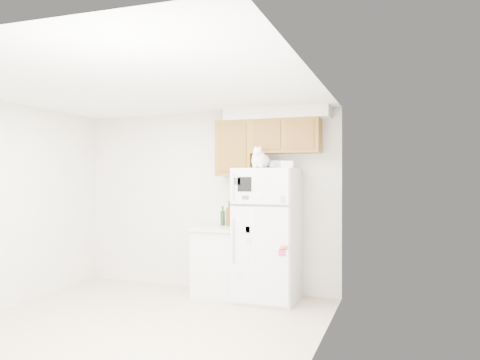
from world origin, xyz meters
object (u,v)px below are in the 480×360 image
at_px(base_counter, 219,260).
at_px(cat, 260,160).
at_px(refrigerator, 267,234).
at_px(bottle_amber, 229,213).
at_px(storage_box_back, 276,165).
at_px(bottle_green, 223,216).
at_px(storage_box_front, 287,165).

relative_size(base_counter, cat, 2.27).
relative_size(refrigerator, base_counter, 1.85).
distance_m(cat, bottle_amber, 0.93).
relative_size(storage_box_back, bottle_amber, 0.52).
relative_size(cat, bottle_green, 1.49).
bearing_deg(cat, bottle_green, 152.29).
xyz_separation_m(cat, bottle_amber, (-0.53, 0.29, -0.71)).
bearing_deg(bottle_amber, refrigerator, -16.44).
bearing_deg(refrigerator, base_counter, 173.91).
bearing_deg(base_counter, storage_box_back, 4.30).
xyz_separation_m(storage_box_back, storage_box_front, (0.20, -0.20, -0.01)).
bearing_deg(bottle_amber, base_counter, -136.39).
xyz_separation_m(storage_box_back, bottle_amber, (-0.67, 0.04, -0.66)).
height_order(refrigerator, storage_box_back, storage_box_back).
bearing_deg(bottle_green, storage_box_back, -6.42).
height_order(base_counter, bottle_green, bottle_green).
distance_m(cat, storage_box_front, 0.35).
height_order(base_counter, bottle_amber, bottle_amber).
xyz_separation_m(base_counter, bottle_green, (-0.01, 0.15, 0.59)).
distance_m(refrigerator, cat, 0.96).
height_order(refrigerator, bottle_amber, refrigerator).
height_order(storage_box_back, bottle_green, storage_box_back).
bearing_deg(storage_box_back, cat, -144.26).
bearing_deg(storage_box_front, cat, 179.93).
xyz_separation_m(storage_box_front, bottle_amber, (-0.87, 0.24, -0.65)).
bearing_deg(cat, storage_box_front, 7.95).
distance_m(storage_box_front, bottle_amber, 1.11).
xyz_separation_m(refrigerator, bottle_green, (-0.70, 0.22, 0.21)).
distance_m(refrigerator, storage_box_back, 0.91).
bearing_deg(refrigerator, cat, -117.48).
relative_size(bottle_green, bottle_amber, 0.79).
height_order(base_counter, storage_box_front, storage_box_front).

